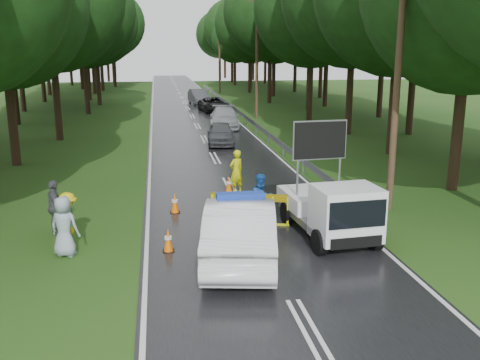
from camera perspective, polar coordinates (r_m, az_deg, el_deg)
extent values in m
plane|color=#1D4313|center=(16.61, 1.79, -5.87)|extent=(160.00, 160.00, 0.00)
cube|color=black|center=(45.80, -5.15, 6.80)|extent=(7.00, 140.00, 0.02)
cylinder|color=gray|center=(17.53, 13.80, -4.00)|extent=(0.12, 0.12, 0.70)
cube|color=gray|center=(46.12, -0.53, 7.58)|extent=(0.05, 60.00, 0.30)
cylinder|color=#41311E|center=(19.17, 16.54, 11.49)|extent=(0.24, 0.24, 10.00)
cylinder|color=#41311E|center=(44.12, 1.82, 13.08)|extent=(0.24, 0.24, 10.00)
cube|color=#41311E|center=(44.26, 1.86, 18.52)|extent=(1.40, 0.08, 0.08)
cylinder|color=#41311E|center=(69.84, -2.21, 13.37)|extent=(0.24, 0.24, 10.00)
cube|color=#41311E|center=(69.93, -2.25, 16.81)|extent=(1.40, 0.08, 0.08)
imported|color=white|center=(14.49, 0.03, -5.28)|extent=(2.68, 5.43, 1.71)
cube|color=#1938A5|center=(14.21, 0.03, -1.69)|extent=(1.33, 0.57, 0.17)
cube|color=gray|center=(16.92, 8.91, -3.93)|extent=(2.08, 3.85, 0.22)
cube|color=white|center=(17.60, 7.86, -1.98)|extent=(2.03, 2.27, 0.49)
cube|color=white|center=(15.34, 11.25, -3.47)|extent=(1.88, 1.56, 1.51)
cube|color=black|center=(14.67, 12.47, -3.62)|extent=(1.64, 0.17, 0.75)
cube|color=black|center=(16.84, 8.52, 4.23)|extent=(1.69, 0.25, 1.15)
cylinder|color=black|center=(15.10, 8.48, -6.58)|extent=(0.31, 0.76, 0.74)
cylinder|color=black|center=(15.79, 14.19, -5.95)|extent=(0.31, 0.76, 0.74)
cylinder|color=black|center=(17.61, 5.04, -3.49)|extent=(0.31, 0.76, 0.74)
cylinder|color=black|center=(18.20, 10.08, -3.07)|extent=(0.31, 0.76, 0.74)
cube|color=#E0E30C|center=(17.57, -2.94, -3.08)|extent=(0.07, 0.07, 0.99)
cube|color=#E0E30C|center=(17.48, -1.35, -3.15)|extent=(0.07, 0.07, 0.99)
cube|color=#E0E30C|center=(17.31, 3.49, -3.34)|extent=(0.07, 0.07, 0.99)
cube|color=#E0E30C|center=(17.28, 5.12, -3.41)|extent=(0.07, 0.07, 0.99)
cube|color=#F2CC00|center=(17.26, 1.06, -1.84)|extent=(2.47, 0.79, 0.25)
imported|color=#CFDA0B|center=(21.12, -0.40, 0.91)|extent=(0.76, 0.68, 1.74)
imported|color=#184B9E|center=(17.44, 2.33, -2.02)|extent=(0.95, 0.82, 1.67)
imported|color=yellow|center=(16.32, -17.84, -3.98)|extent=(0.84, 1.15, 1.59)
imported|color=#45474D|center=(17.38, -19.17, -2.78)|extent=(0.74, 1.09, 1.72)
imported|color=#8D9FA9|center=(15.50, -18.24, -4.72)|extent=(0.98, 0.83, 1.71)
imported|color=#404248|center=(32.02, -2.07, 4.98)|extent=(1.86, 4.00, 1.33)
imported|color=#96989D|center=(39.00, -1.68, 6.68)|extent=(2.52, 5.18, 1.45)
imported|color=black|center=(48.83, -2.83, 8.04)|extent=(2.70, 4.92, 1.31)
imported|color=#3B3C42|center=(55.97, -4.42, 8.87)|extent=(2.10, 4.77, 1.52)
cube|color=black|center=(15.42, -7.62, -7.54)|extent=(0.33, 0.33, 0.03)
cone|color=#FF6908|center=(15.29, -7.66, -6.33)|extent=(0.27, 0.27, 0.68)
cube|color=black|center=(17.24, -0.51, -5.06)|extent=(0.39, 0.39, 0.03)
cone|color=#FF6908|center=(17.11, -0.51, -3.78)|extent=(0.32, 0.32, 0.80)
cube|color=black|center=(21.29, -1.21, -1.36)|extent=(0.34, 0.34, 0.03)
cone|color=#FF6908|center=(21.20, -1.21, -0.44)|extent=(0.28, 0.28, 0.70)
cube|color=black|center=(18.88, -6.94, -3.47)|extent=(0.35, 0.35, 0.03)
cone|color=#FF6908|center=(18.78, -6.97, -2.41)|extent=(0.29, 0.29, 0.72)
cube|color=black|center=(19.87, 7.35, -2.60)|extent=(0.37, 0.37, 0.03)
cone|color=#FF6908|center=(19.76, 7.38, -1.52)|extent=(0.30, 0.30, 0.76)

